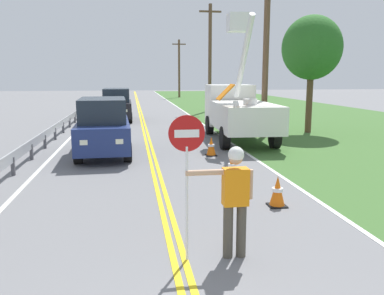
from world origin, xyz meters
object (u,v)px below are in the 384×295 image
at_px(utility_pole_near, 266,46).
at_px(utility_pole_mid, 210,56).
at_px(stop_sign_paddle, 187,156).
at_px(utility_bucket_truck, 237,109).
at_px(traffic_cone_mid, 232,167).
at_px(traffic_cone_lead, 277,192).
at_px(utility_pole_far, 179,67).
at_px(roadside_tree_verge, 312,48).
at_px(flagger_worker, 235,195).
at_px(oncoming_suv_second, 117,105).
at_px(oncoming_suv_nearest, 103,127).
at_px(traffic_cone_tail, 211,147).

relative_size(utility_pole_near, utility_pole_mid, 0.95).
distance_m(stop_sign_paddle, utility_pole_near, 13.88).
xyz_separation_m(utility_bucket_truck, traffic_cone_mid, (-1.99, -7.07, -1.08)).
bearing_deg(traffic_cone_lead, utility_pole_far, 85.96).
bearing_deg(traffic_cone_lead, traffic_cone_mid, 98.23).
bearing_deg(roadside_tree_verge, utility_pole_far, 94.13).
distance_m(flagger_worker, traffic_cone_lead, 2.97).
xyz_separation_m(oncoming_suv_second, traffic_cone_lead, (4.14, -18.34, -0.72)).
distance_m(stop_sign_paddle, utility_pole_far, 49.47).
relative_size(oncoming_suv_nearest, traffic_cone_mid, 6.67).
height_order(stop_sign_paddle, utility_bucket_truck, utility_bucket_truck).
distance_m(oncoming_suv_second, roadside_tree_verge, 12.60).
bearing_deg(utility_pole_far, flagger_worker, -95.72).
height_order(utility_pole_near, utility_pole_far, utility_pole_near).
distance_m(flagger_worker, oncoming_suv_second, 20.87).
relative_size(utility_pole_near, traffic_cone_mid, 11.72).
relative_size(stop_sign_paddle, utility_bucket_truck, 0.34).
bearing_deg(utility_pole_near, stop_sign_paddle, -113.44).
bearing_deg(traffic_cone_lead, utility_pole_mid, 82.52).
xyz_separation_m(utility_pole_near, traffic_cone_lead, (-3.04, -10.12, -3.95)).
bearing_deg(utility_pole_far, oncoming_suv_nearest, -100.69).
height_order(stop_sign_paddle, utility_pole_near, utility_pole_near).
xyz_separation_m(utility_pole_near, traffic_cone_tail, (-3.37, -4.11, -3.95)).
xyz_separation_m(utility_pole_mid, utility_pole_far, (0.03, 21.80, -0.48)).
bearing_deg(traffic_cone_tail, traffic_cone_mid, -90.87).
bearing_deg(utility_bucket_truck, utility_pole_mid, 83.77).
bearing_deg(traffic_cone_lead, oncoming_suv_second, 102.71).
distance_m(oncoming_suv_second, traffic_cone_mid, 16.15).
distance_m(oncoming_suv_nearest, traffic_cone_lead, 8.01).
height_order(flagger_worker, utility_bucket_truck, utility_bucket_truck).
relative_size(utility_bucket_truck, roadside_tree_verge, 1.17).
bearing_deg(utility_bucket_truck, oncoming_suv_nearest, -153.19).
bearing_deg(roadside_tree_verge, traffic_cone_mid, -125.59).
distance_m(utility_bucket_truck, traffic_cone_tail, 4.32).
distance_m(oncoming_suv_nearest, utility_pole_far, 40.76).
distance_m(stop_sign_paddle, roadside_tree_verge, 16.22).
height_order(utility_bucket_truck, traffic_cone_lead, utility_bucket_truck).
bearing_deg(utility_pole_mid, roadside_tree_verge, -79.22).
bearing_deg(traffic_cone_tail, stop_sign_paddle, -103.76).
bearing_deg(traffic_cone_mid, traffic_cone_tail, 89.13).
bearing_deg(oncoming_suv_nearest, utility_bucket_truck, 26.81).
height_order(flagger_worker, utility_pole_far, utility_pole_far).
bearing_deg(stop_sign_paddle, utility_pole_mid, 78.29).
xyz_separation_m(stop_sign_paddle, utility_pole_near, (5.42, 12.51, 2.58)).
height_order(flagger_worker, traffic_cone_lead, flagger_worker).
distance_m(utility_bucket_truck, utility_pole_mid, 15.58).
relative_size(oncoming_suv_second, roadside_tree_verge, 0.78).
bearing_deg(utility_bucket_truck, traffic_cone_tail, -117.69).
relative_size(utility_pole_far, traffic_cone_mid, 10.92).
distance_m(utility_bucket_truck, utility_pole_far, 37.11).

